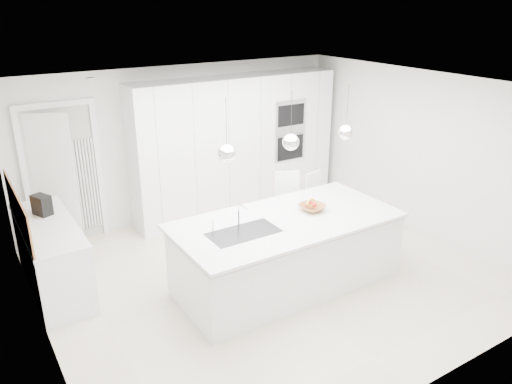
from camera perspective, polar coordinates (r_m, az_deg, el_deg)
floor at (r=6.76m, az=1.38°, el=-9.51°), size 5.50×5.50×0.00m
wall_back at (r=8.31m, az=-8.17°, el=5.62°), size 5.50×0.00×5.50m
wall_left at (r=5.33m, az=-24.07°, el=-5.21°), size 0.00×5.00×5.00m
ceiling at (r=5.89m, az=1.59°, el=11.88°), size 5.50×5.50×0.00m
tall_cabinets at (r=8.43m, az=-2.31°, el=5.34°), size 3.60×0.60×2.30m
oven_stack at (r=8.60m, az=3.96°, el=7.01°), size 0.62×0.04×1.05m
doorway_frame at (r=7.80m, az=-21.11°, el=1.60°), size 1.11×0.08×2.13m
hallway_door at (r=7.72m, az=-22.80°, el=1.01°), size 0.76×0.38×2.00m
radiator at (r=7.90m, az=-18.68°, el=0.82°), size 0.32×0.04×1.40m
left_base_cabinets at (r=6.79m, az=-22.25°, el=-6.96°), size 0.60×1.80×0.86m
left_worktop at (r=6.60m, az=-22.79°, el=-3.50°), size 0.62×1.82×0.04m
oak_backsplash at (r=6.47m, az=-25.60°, el=-1.84°), size 0.02×1.80×0.50m
island_base at (r=6.39m, az=3.66°, el=-7.10°), size 2.80×1.20×0.86m
island_worktop at (r=6.22m, az=3.49°, el=-3.26°), size 2.84×1.40×0.04m
island_sink at (r=5.89m, az=-1.42°, el=-5.37°), size 0.84×0.44×0.18m
island_tap at (r=5.97m, az=-2.01°, el=-2.55°), size 0.02×0.02×0.30m
pendant_left at (r=5.39m, az=-3.35°, el=4.43°), size 0.20×0.20×0.20m
pendant_mid at (r=5.84m, az=4.00°, el=5.71°), size 0.20×0.20×0.20m
pendant_right at (r=6.36m, az=10.25°, el=6.73°), size 0.20×0.20×0.20m
fruit_bowl at (r=6.47m, az=6.44°, el=-1.77°), size 0.38×0.38×0.08m
espresso_machine at (r=6.84m, az=-23.29°, el=-1.37°), size 0.24×0.28×0.26m
bar_stool_left at (r=7.24m, az=4.16°, el=-2.30°), size 0.55×0.63×1.14m
bar_stool_right at (r=7.69m, az=7.04°, el=-1.54°), size 0.40×0.50×1.00m
apple_a at (r=6.50m, az=6.11°, el=-1.33°), size 0.09×0.09×0.09m
apple_b at (r=6.50m, az=6.64°, el=-1.43°), size 0.08×0.08×0.08m
banana_bunch at (r=6.47m, az=6.27°, el=-1.18°), size 0.21×0.15×0.19m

